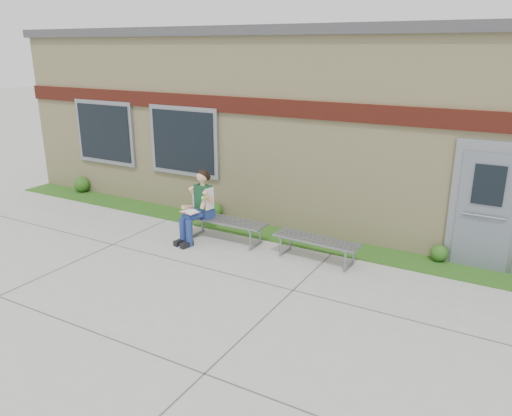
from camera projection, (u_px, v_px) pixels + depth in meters
The scene contains 9 objects.
ground at pixel (225, 289), 8.18m from camera, with size 80.00×80.00×0.00m, color #9E9E99.
grass_strip at pixel (293, 238), 10.33m from camera, with size 16.00×0.80×0.02m, color #164D14.
school_building at pixel (353, 117), 12.49m from camera, with size 16.20×6.22×4.20m.
bench_left at pixel (225, 224), 10.11m from camera, with size 1.76×0.50×0.45m.
bench_right at pixel (316, 244), 9.18m from camera, with size 1.65×0.54×0.42m.
girl at pixel (198, 205), 10.04m from camera, with size 0.55×0.94×1.45m.
shrub_west at pixel (82, 184), 13.49m from camera, with size 0.41×0.41×0.41m, color #164D14.
shrub_mid at pixel (215, 210), 11.47m from camera, with size 0.35×0.35×0.35m, color #164D14.
shrub_east at pixel (439, 253), 9.15m from camera, with size 0.31×0.31×0.31m, color #164D14.
Camera 1 is at (4.07, -6.16, 3.80)m, focal length 35.00 mm.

